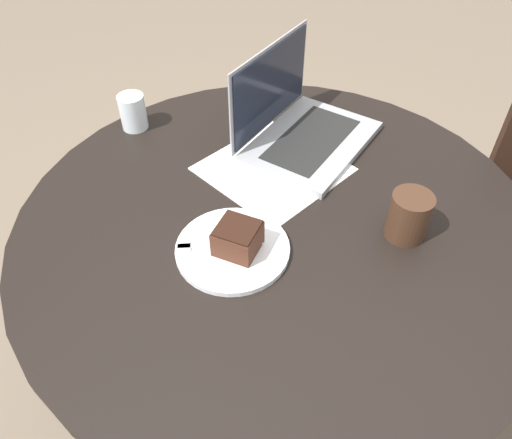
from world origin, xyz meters
TOP-DOWN VIEW (x-y plane):
  - ground_plane at (0.00, 0.00)m, footprint 12.00×12.00m
  - dining_table at (0.00, 0.00)m, footprint 1.12×1.12m
  - paper_document at (-0.04, 0.15)m, footprint 0.39×0.39m
  - plate at (-0.07, -0.12)m, footprint 0.23×0.23m
  - cake_slice at (-0.06, -0.12)m, footprint 0.09×0.09m
  - fork at (-0.11, -0.13)m, footprint 0.17×0.07m
  - coffee_glass at (0.26, 0.01)m, footprint 0.08×0.08m
  - water_glass at (-0.43, 0.24)m, footprint 0.07×0.07m
  - laptop at (-0.00, 0.28)m, footprint 0.35×0.40m

SIDE VIEW (x-z plane):
  - ground_plane at x=0.00m, z-range 0.00..0.00m
  - dining_table at x=0.00m, z-range 0.23..0.95m
  - paper_document at x=-0.04m, z-range 0.73..0.73m
  - plate at x=-0.07m, z-range 0.73..0.74m
  - fork at x=-0.11m, z-range 0.74..0.74m
  - laptop at x=0.00m, z-range 0.65..0.88m
  - cake_slice at x=-0.06m, z-range 0.74..0.80m
  - water_glass at x=-0.43m, z-range 0.73..0.82m
  - coffee_glass at x=0.26m, z-range 0.73..0.83m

